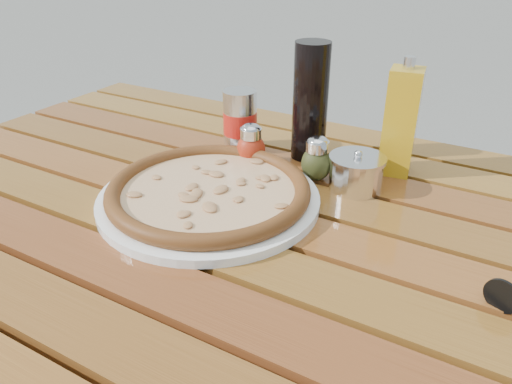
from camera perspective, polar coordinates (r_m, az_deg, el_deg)
The scene contains 9 objects.
table at distance 0.83m, azimuth -0.70°, elevation -7.06°, with size 1.40×0.90×0.75m.
plate at distance 0.82m, azimuth -5.39°, elevation -0.76°, with size 0.36×0.36×0.01m, color white.
pizza at distance 0.81m, azimuth -5.44°, elevation 0.22°, with size 0.44×0.44×0.03m.
pepper_shaker at distance 0.93m, azimuth -0.58°, elevation 5.34°, with size 0.07×0.07×0.08m.
oregano_shaker at distance 0.88m, azimuth 6.96°, elevation 3.75°, with size 0.06×0.06×0.08m.
dark_bottle at distance 0.95m, azimuth 6.23°, elevation 10.21°, with size 0.07×0.07×0.22m, color black.
soda_can at distance 1.00m, azimuth -1.83°, elevation 8.13°, with size 0.08×0.08×0.12m.
olive_oil_cruet at distance 0.92m, azimuth 16.22°, elevation 7.72°, with size 0.06×0.06×0.21m.
parmesan_tin at distance 0.86m, azimuth 11.40°, elevation 2.24°, with size 0.12×0.12×0.07m.
Camera 1 is at (0.34, -0.58, 1.15)m, focal length 35.00 mm.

